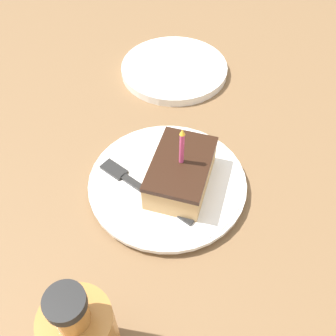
{
  "coord_description": "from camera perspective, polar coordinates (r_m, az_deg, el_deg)",
  "views": [
    {
      "loc": [
        -0.12,
        0.38,
        0.53
      ],
      "look_at": [
        -0.01,
        -0.0,
        0.05
      ],
      "focal_mm": 42.0,
      "sensor_mm": 36.0,
      "label": 1
    }
  ],
  "objects": [
    {
      "name": "cake_slice",
      "position": [
        0.62,
        1.96,
        -0.39
      ],
      "size": [
        0.09,
        0.13,
        0.12
      ],
      "color": "tan",
      "rests_on": "plate"
    },
    {
      "name": "fork",
      "position": [
        0.64,
        -4.11,
        -2.76
      ],
      "size": [
        0.18,
        0.09,
        0.0
      ],
      "color": "#262626",
      "rests_on": "plate"
    },
    {
      "name": "ground_plane",
      "position": [
        0.68,
        -0.59,
        -3.7
      ],
      "size": [
        2.4,
        2.4,
        0.04
      ],
      "color": "brown",
      "rests_on": "ground"
    },
    {
      "name": "side_plate",
      "position": [
        0.89,
        0.92,
        14.17
      ],
      "size": [
        0.23,
        0.23,
        0.02
      ],
      "color": "white",
      "rests_on": "ground_plane"
    },
    {
      "name": "plate",
      "position": [
        0.66,
        -0.0,
        -2.0
      ],
      "size": [
        0.26,
        0.26,
        0.02
      ],
      "color": "white",
      "rests_on": "ground_plane"
    }
  ]
}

